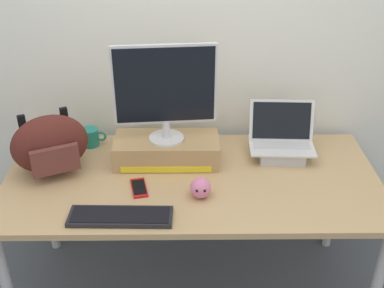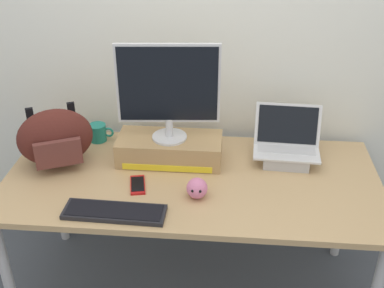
{
  "view_description": "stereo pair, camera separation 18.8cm",
  "coord_description": "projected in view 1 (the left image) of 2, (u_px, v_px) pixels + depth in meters",
  "views": [
    {
      "loc": [
        -0.02,
        -1.93,
        2.01
      ],
      "look_at": [
        0.0,
        0.0,
        0.92
      ],
      "focal_mm": 45.4,
      "sensor_mm": 36.0,
      "label": 1
    },
    {
      "loc": [
        0.17,
        -1.92,
        2.01
      ],
      "look_at": [
        0.0,
        0.0,
        0.92
      ],
      "focal_mm": 45.4,
      "sensor_mm": 36.0,
      "label": 2
    }
  ],
  "objects": [
    {
      "name": "cell_phone",
      "position": [
        139.0,
        188.0,
        2.22
      ],
      "size": [
        0.1,
        0.16,
        0.01
      ],
      "rotation": [
        0.0,
        0.0,
        0.21
      ],
      "color": "red",
      "rests_on": "desk"
    },
    {
      "name": "external_keyboard",
      "position": [
        121.0,
        216.0,
        2.03
      ],
      "size": [
        0.44,
        0.14,
        0.02
      ],
      "rotation": [
        0.0,
        0.0,
        -0.03
      ],
      "color": "black",
      "rests_on": "desk"
    },
    {
      "name": "desk",
      "position": [
        192.0,
        188.0,
        2.34
      ],
      "size": [
        1.78,
        0.83,
        0.74
      ],
      "color": "tan",
      "rests_on": "ground"
    },
    {
      "name": "desktop_monitor",
      "position": [
        165.0,
        91.0,
        2.24
      ],
      "size": [
        0.48,
        0.17,
        0.48
      ],
      "rotation": [
        0.0,
        0.0,
        0.08
      ],
      "color": "silver",
      "rests_on": "toner_box_yellow"
    },
    {
      "name": "coffee_mug",
      "position": [
        90.0,
        137.0,
        2.55
      ],
      "size": [
        0.13,
        0.09,
        0.09
      ],
      "color": "#1E7F70",
      "rests_on": "desk"
    },
    {
      "name": "open_laptop",
      "position": [
        281.0,
        146.0,
        2.45
      ],
      "size": [
        0.33,
        0.23,
        0.27
      ],
      "rotation": [
        0.0,
        0.0,
        -0.05
      ],
      "color": "#ADADB2",
      "rests_on": "desk"
    },
    {
      "name": "plush_toy",
      "position": [
        201.0,
        188.0,
        2.14
      ],
      "size": [
        0.09,
        0.09,
        0.09
      ],
      "color": "#CC7099",
      "rests_on": "desk"
    },
    {
      "name": "messenger_backpack",
      "position": [
        50.0,
        145.0,
        2.28
      ],
      "size": [
        0.41,
        0.32,
        0.29
      ],
      "rotation": [
        0.0,
        0.0,
        0.42
      ],
      "color": "#4C1E19",
      "rests_on": "desk"
    },
    {
      "name": "back_wall",
      "position": [
        191.0,
        29.0,
        2.48
      ],
      "size": [
        7.0,
        0.1,
        2.6
      ],
      "primitive_type": "cube",
      "color": "silver",
      "rests_on": "ground"
    },
    {
      "name": "toner_box_yellow",
      "position": [
        167.0,
        150.0,
        2.4
      ],
      "size": [
        0.51,
        0.23,
        0.12
      ],
      "color": "#A88456",
      "rests_on": "desk"
    }
  ]
}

